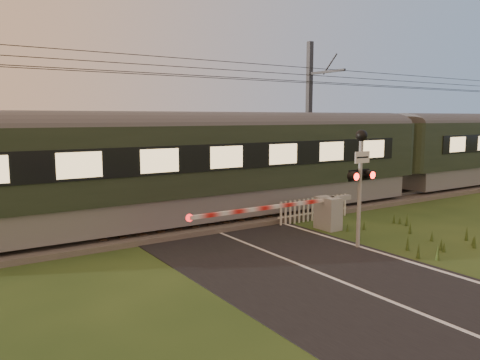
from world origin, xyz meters
TOP-DOWN VIEW (x-y plane):
  - ground at (0.00, 0.00)m, footprint 160.00×160.00m
  - road at (0.02, -0.23)m, footprint 6.00×140.00m
  - track_bed at (0.00, 6.50)m, footprint 140.00×3.40m
  - overhead_wires at (0.00, 6.50)m, footprint 120.00×0.62m
  - train at (11.13, 6.50)m, footprint 41.86×2.89m
  - boom_gate at (3.31, 3.25)m, footprint 6.77×0.90m
  - crossing_signal at (2.67, 0.96)m, footprint 0.93×0.37m
  - picket_fence at (4.17, 4.60)m, footprint 3.55×0.08m
  - catenary_mast at (7.50, 8.73)m, footprint 0.24×2.47m

SIDE VIEW (x-z plane):
  - ground at x=0.00m, z-range 0.00..0.00m
  - road at x=0.02m, z-range 0.00..0.03m
  - track_bed at x=0.00m, z-range -0.13..0.26m
  - picket_fence at x=4.17m, z-range 0.01..0.91m
  - boom_gate at x=3.31m, z-range 0.05..1.26m
  - train at x=11.13m, z-range 0.28..4.18m
  - crossing_signal at x=2.67m, z-range 0.69..4.34m
  - catenary_mast at x=7.50m, z-range 0.14..7.80m
  - overhead_wires at x=0.00m, z-range 5.41..6.04m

